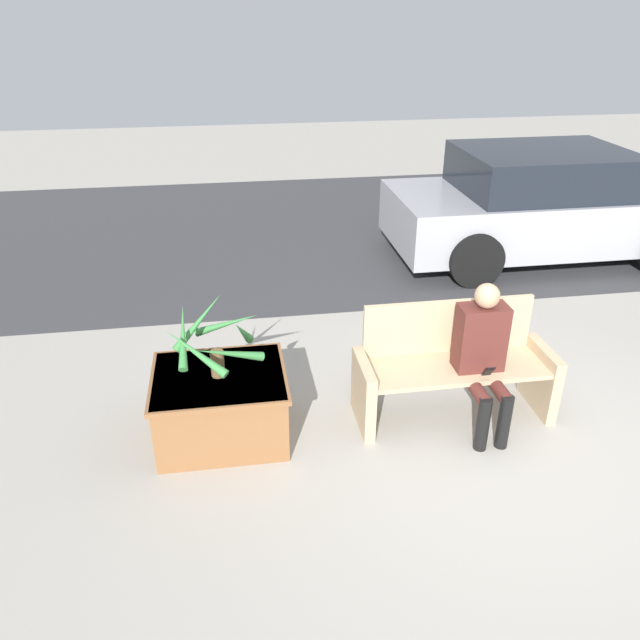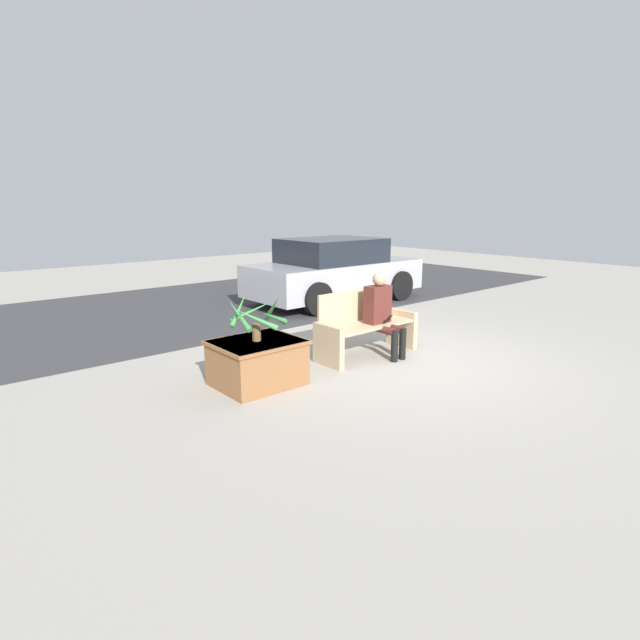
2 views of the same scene
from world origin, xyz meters
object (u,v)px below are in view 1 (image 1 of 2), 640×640
planter_box (221,403)px  parked_car (542,205)px  person_seated (484,351)px  bench (453,367)px  potted_plant (213,340)px

planter_box → parked_car: bearing=38.0°
person_seated → parked_car: parked_car is taller
bench → planter_box: size_ratio=1.56×
bench → person_seated: size_ratio=1.32×
bench → parked_car: (2.46, 3.41, 0.28)m
potted_plant → parked_car: 5.63m
person_seated → parked_car: 4.28m
bench → person_seated: (0.16, -0.19, 0.25)m
potted_plant → parked_car: parked_car is taller
potted_plant → planter_box: bearing=32.3°
person_seated → planter_box: (-2.12, 0.16, -0.39)m
planter_box → potted_plant: bearing=-147.7°
bench → parked_car: bearing=54.2°
person_seated → potted_plant: (-2.13, 0.15, 0.20)m
parked_car → person_seated: bearing=-122.5°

